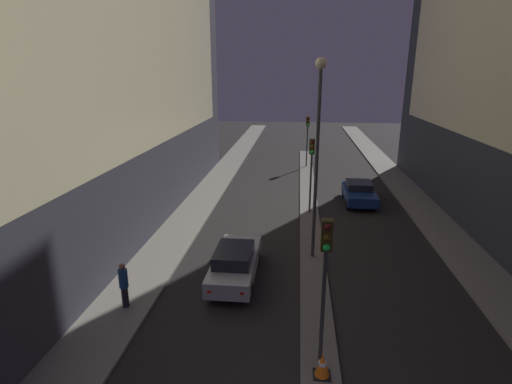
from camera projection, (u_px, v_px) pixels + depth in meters
median_strip at (309, 205)px, 26.65m from camera, size 1.18×37.36×0.11m
traffic_light_near at (325, 261)px, 11.14m from camera, size 0.32×0.42×4.62m
traffic_light_mid at (312, 159)px, 24.12m from camera, size 0.32×0.42×4.62m
traffic_light_far at (308, 130)px, 36.27m from camera, size 0.32×0.42×4.62m
street_lamp at (318, 135)px, 17.43m from camera, size 0.48×0.48×9.05m
traffic_cone_far at (322, 365)px, 11.49m from camera, size 0.52×0.52×0.73m
car_left_lane at (235, 262)px, 17.03m from camera, size 1.78×4.81×1.52m
car_right_lane at (359, 193)px, 26.98m from camera, size 1.92×4.26×1.42m
pedestrian_on_left_sidewalk at (124, 284)px, 14.72m from camera, size 0.33×0.33×1.77m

